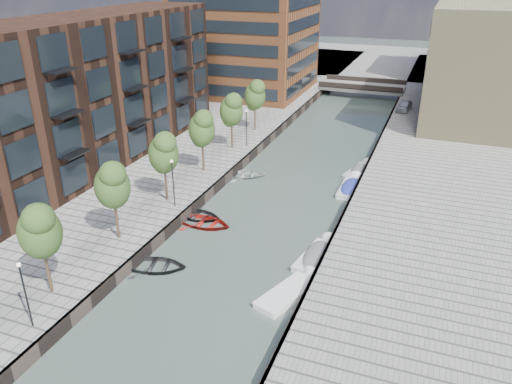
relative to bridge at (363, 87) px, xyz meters
The scene contains 28 objects.
water 32.03m from the bridge, 90.00° to the right, with size 300.00×300.00×0.00m, color #38473F.
quay_left 48.17m from the bridge, 138.37° to the right, with size 60.00×140.00×1.00m, color gray.
quay_right 35.79m from the bridge, 63.43° to the right, with size 20.00×140.00×1.00m, color gray.
quay_wall_left 32.59m from the bridge, 100.79° to the right, with size 0.25×140.00×1.00m, color #332823.
quay_wall_right 32.59m from the bridge, 79.21° to the right, with size 0.25×140.00×1.00m, color #332823.
far_closure 28.01m from the bridge, 90.00° to the left, with size 80.00×40.00×1.00m, color gray.
apartment_block 46.99m from the bridge, 115.46° to the right, with size 8.00×38.00×14.00m, color black.
tan_block_near 19.99m from the bridge, 32.01° to the right, with size 12.00×25.00×14.00m, color #8D7F56.
tan_block_far 23.87m from the bridge, 45.00° to the left, with size 12.00×20.00×16.00m, color #8D7F56.
bridge is the anchor object (origin of this frame).
tree_1 61.71m from the bridge, 97.93° to the right, with size 2.50×2.50×5.95m.
tree_2 54.81m from the bridge, 98.95° to the right, with size 2.50×2.50×5.95m.
tree_3 47.92m from the bridge, 100.25° to the right, with size 2.50×2.50×5.95m.
tree_4 41.08m from the bridge, 102.00° to the right, with size 2.50×2.50×5.95m.
tree_5 34.30m from the bridge, 104.44° to the right, with size 2.50×2.50×5.95m.
tree_6 27.63m from the bridge, 108.10° to the right, with size 2.50×2.50×5.95m.
lamp_0 64.44m from the bridge, 96.42° to the right, with size 0.24×0.24×4.12m.
lamp_1 48.58m from the bridge, 98.53° to the right, with size 0.24×0.24×4.12m.
lamp_2 32.87m from the bridge, 102.68° to the right, with size 0.24×0.24×4.12m.
sloop_1 55.54m from the bridge, 94.86° to the right, with size 3.17×4.44×0.92m, color black.
sloop_2 48.66m from the bridge, 95.10° to the right, with size 3.23×4.52×0.94m, color #9F1711.
sloop_3 38.27m from the bridge, 97.48° to the right, with size 2.91×4.07×0.84m, color silver.
sloop_4 47.79m from the bridge, 96.49° to the right, with size 3.00×4.20×0.87m, color black.
motorboat_1 50.15m from the bridge, 83.73° to the right, with size 2.49×5.23×1.68m.
motorboat_2 54.79m from the bridge, 84.71° to the right, with size 3.41×5.34×1.69m.
motorboat_3 37.47m from the bridge, 81.70° to the right, with size 1.79×5.05×1.68m.
motorboat_4 33.19m from the bridge, 80.45° to the right, with size 2.65×4.99×1.58m.
car 13.22m from the bridge, 55.43° to the right, with size 1.66×4.13×1.41m, color silver.
Camera 1 is at (12.18, -8.20, 19.29)m, focal length 35.00 mm.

